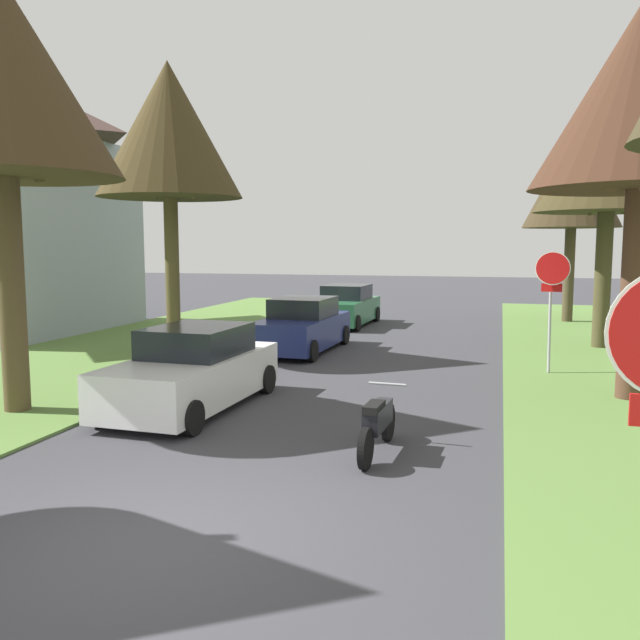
{
  "coord_description": "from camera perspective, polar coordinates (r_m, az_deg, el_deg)",
  "views": [
    {
      "loc": [
        3.48,
        -6.03,
        3.15
      ],
      "look_at": [
        0.07,
        6.37,
        1.67
      ],
      "focal_mm": 37.0,
      "sensor_mm": 36.0,
      "label": 1
    }
  ],
  "objects": [
    {
      "name": "street_tree_left_mid_b",
      "position": [
        19.08,
        -12.95,
        15.61
      ],
      "size": [
        3.96,
        3.96,
        8.03
      ],
      "color": "#4C4326",
      "rests_on": "grass_verge_left"
    },
    {
      "name": "parked_motorcycle",
      "position": [
        10.05,
        5.0,
        -8.86
      ],
      "size": [
        0.6,
        2.05,
        0.97
      ],
      "color": "black",
      "rests_on": "ground"
    },
    {
      "name": "street_tree_left_mid_a",
      "position": [
        13.76,
        -25.93,
        18.4
      ],
      "size": [
        4.22,
        4.22,
        7.96
      ],
      "color": "brown",
      "rests_on": "grass_verge_left"
    },
    {
      "name": "parked_sedan_white",
      "position": [
        12.98,
        -10.92,
        -4.34
      ],
      "size": [
        2.08,
        4.46,
        1.57
      ],
      "color": "white",
      "rests_on": "ground"
    },
    {
      "name": "street_tree_right_far",
      "position": [
        28.5,
        21.03,
        11.25
      ],
      "size": [
        3.79,
        3.79,
        7.62
      ],
      "color": "#463C27",
      "rests_on": "grass_verge_right"
    },
    {
      "name": "street_tree_right_mid_b",
      "position": [
        21.72,
        23.68,
        12.54
      ],
      "size": [
        4.23,
        4.23,
        7.2
      ],
      "color": "#454024",
      "rests_on": "grass_verge_right"
    },
    {
      "name": "ground_plane",
      "position": [
        7.64,
        -14.01,
        -18.01
      ],
      "size": [
        120.0,
        120.0,
        0.0
      ],
      "primitive_type": "plane",
      "color": "#38383D"
    },
    {
      "name": "stop_sign_far",
      "position": [
        16.75,
        19.41,
        2.82
      ],
      "size": [
        0.81,
        0.57,
        2.94
      ],
      "color": "#9EA0A5",
      "rests_on": "grass_verge_right"
    },
    {
      "name": "parked_sedan_navy",
      "position": [
        19.55,
        -1.59,
        -0.58
      ],
      "size": [
        2.08,
        4.46,
        1.57
      ],
      "color": "navy",
      "rests_on": "ground"
    },
    {
      "name": "parked_sedan_green",
      "position": [
        25.77,
        2.23,
        1.15
      ],
      "size": [
        2.08,
        4.46,
        1.57
      ],
      "color": "#28663D",
      "rests_on": "ground"
    }
  ]
}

